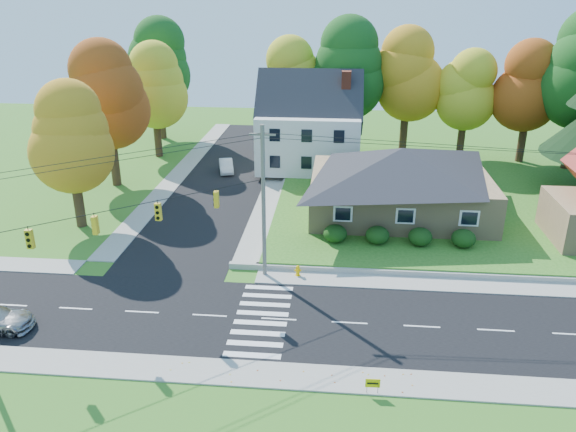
% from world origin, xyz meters
% --- Properties ---
extents(ground, '(120.00, 120.00, 0.00)m').
position_xyz_m(ground, '(0.00, 0.00, 0.00)').
color(ground, '#3D7923').
extents(road_main, '(90.00, 8.00, 0.02)m').
position_xyz_m(road_main, '(0.00, 0.00, 0.01)').
color(road_main, black).
rests_on(road_main, ground).
extents(road_cross, '(8.00, 44.00, 0.02)m').
position_xyz_m(road_cross, '(-8.00, 26.00, 0.01)').
color(road_cross, black).
rests_on(road_cross, ground).
extents(sidewalk_north, '(90.00, 2.00, 0.08)m').
position_xyz_m(sidewalk_north, '(0.00, 5.00, 0.04)').
color(sidewalk_north, '#9C9A90').
rests_on(sidewalk_north, ground).
extents(sidewalk_south, '(90.00, 2.00, 0.08)m').
position_xyz_m(sidewalk_south, '(0.00, -5.00, 0.04)').
color(sidewalk_south, '#9C9A90').
rests_on(sidewalk_south, ground).
extents(lawn, '(30.00, 30.00, 0.50)m').
position_xyz_m(lawn, '(13.00, 21.00, 0.25)').
color(lawn, '#3D7923').
rests_on(lawn, ground).
extents(ranch_house, '(14.60, 10.60, 5.40)m').
position_xyz_m(ranch_house, '(8.00, 16.00, 3.27)').
color(ranch_house, tan).
rests_on(ranch_house, lawn).
extents(colonial_house, '(10.40, 8.40, 9.60)m').
position_xyz_m(colonial_house, '(0.04, 28.00, 4.58)').
color(colonial_house, silver).
rests_on(colonial_house, lawn).
extents(hedge_row, '(10.70, 1.70, 1.27)m').
position_xyz_m(hedge_row, '(7.50, 9.80, 1.14)').
color(hedge_row, '#163A10').
rests_on(hedge_row, lawn).
extents(traffic_infrastructure, '(38.10, 10.66, 10.00)m').
position_xyz_m(traffic_infrastructure, '(-0.15, 1.35, 5.15)').
color(traffic_infrastructure, '#666059').
rests_on(traffic_infrastructure, ground).
extents(tree_lot_0, '(6.72, 6.72, 12.51)m').
position_xyz_m(tree_lot_0, '(-2.00, 34.00, 8.31)').
color(tree_lot_0, '#3F2A19').
rests_on(tree_lot_0, lawn).
extents(tree_lot_1, '(7.84, 7.84, 14.60)m').
position_xyz_m(tree_lot_1, '(4.00, 33.00, 9.61)').
color(tree_lot_1, '#3F2A19').
rests_on(tree_lot_1, lawn).
extents(tree_lot_2, '(7.28, 7.28, 13.56)m').
position_xyz_m(tree_lot_2, '(10.00, 34.00, 8.96)').
color(tree_lot_2, '#3F2A19').
rests_on(tree_lot_2, lawn).
extents(tree_lot_3, '(6.16, 6.16, 11.47)m').
position_xyz_m(tree_lot_3, '(16.00, 33.00, 7.65)').
color(tree_lot_3, '#3F2A19').
rests_on(tree_lot_3, lawn).
extents(tree_lot_4, '(6.72, 6.72, 12.51)m').
position_xyz_m(tree_lot_4, '(22.00, 32.00, 8.31)').
color(tree_lot_4, '#3F2A19').
rests_on(tree_lot_4, lawn).
extents(tree_west_0, '(6.16, 6.16, 11.47)m').
position_xyz_m(tree_west_0, '(-17.00, 12.00, 7.15)').
color(tree_west_0, '#3F2A19').
rests_on(tree_west_0, ground).
extents(tree_west_1, '(7.28, 7.28, 13.56)m').
position_xyz_m(tree_west_1, '(-18.00, 22.00, 8.46)').
color(tree_west_1, '#3F2A19').
rests_on(tree_west_1, ground).
extents(tree_west_2, '(6.72, 6.72, 12.51)m').
position_xyz_m(tree_west_2, '(-17.00, 32.00, 7.81)').
color(tree_west_2, '#3F2A19').
rests_on(tree_west_2, ground).
extents(tree_west_3, '(7.84, 7.84, 14.60)m').
position_xyz_m(tree_west_3, '(-19.00, 40.00, 9.11)').
color(tree_west_3, '#3F2A19').
rests_on(tree_west_3, ground).
extents(white_car, '(2.21, 3.96, 1.24)m').
position_xyz_m(white_car, '(-8.38, 26.96, 0.64)').
color(white_car, silver).
rests_on(white_car, road_cross).
extents(fire_hydrant, '(0.44, 0.35, 0.79)m').
position_xyz_m(fire_hydrant, '(0.67, 5.22, 0.38)').
color(fire_hydrant, '#E8AC00').
rests_on(fire_hydrant, ground).
extents(yard_sign, '(0.68, 0.05, 0.85)m').
position_xyz_m(yard_sign, '(4.99, -5.90, 0.61)').
color(yard_sign, black).
rests_on(yard_sign, ground).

